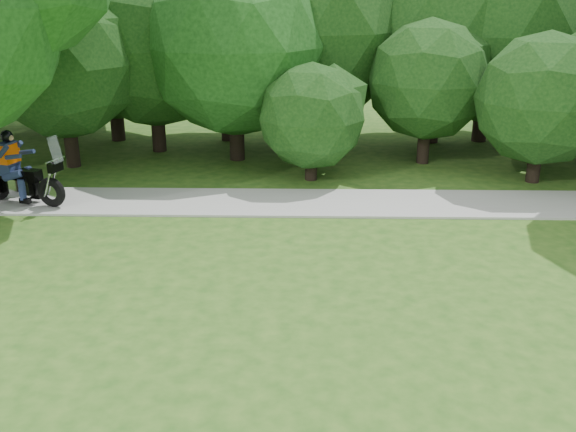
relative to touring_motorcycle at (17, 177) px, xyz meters
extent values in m
plane|color=#265518|center=(9.45, -7.75, -0.76)|extent=(100.00, 100.00, 0.00)
cube|color=#A6A6A1|center=(9.45, 0.25, -0.73)|extent=(60.00, 2.20, 0.06)
cylinder|color=black|center=(13.85, 7.52, 0.14)|extent=(0.52, 0.52, 1.80)
sphere|color=black|center=(13.85, 7.52, 3.14)|extent=(6.47, 6.47, 6.47)
cylinder|color=black|center=(2.44, 5.78, 0.14)|extent=(0.47, 0.47, 1.80)
sphere|color=black|center=(2.44, 5.78, 2.80)|extent=(5.42, 5.42, 5.42)
cylinder|color=black|center=(4.61, 7.44, 0.14)|extent=(0.45, 0.45, 1.79)
sphere|color=black|center=(4.61, 7.44, 2.66)|extent=(5.00, 5.00, 5.00)
cylinder|color=black|center=(7.63, 2.47, -0.32)|extent=(0.35, 0.35, 0.87)
sphere|color=black|center=(7.63, 2.47, 1.12)|extent=(3.09, 3.09, 3.09)
cylinder|color=black|center=(0.14, 3.73, 0.10)|extent=(0.43, 0.43, 1.71)
sphere|color=black|center=(0.14, 3.73, 2.46)|extent=(4.63, 4.63, 4.63)
cylinder|color=black|center=(14.09, 2.39, -0.17)|extent=(0.39, 0.39, 1.17)
sphere|color=black|center=(14.09, 2.39, 1.64)|extent=(3.79, 3.79, 3.79)
cylinder|color=black|center=(12.06, 7.29, 0.14)|extent=(0.49, 0.49, 1.80)
sphere|color=black|center=(12.06, 7.29, 2.95)|extent=(5.88, 5.88, 5.88)
cylinder|color=black|center=(7.56, 7.11, 0.14)|extent=(0.54, 0.54, 1.80)
sphere|color=black|center=(7.56, 7.11, 3.24)|extent=(6.77, 6.77, 6.77)
cylinder|color=black|center=(5.24, 4.69, 0.14)|extent=(0.49, 0.49, 1.80)
sphere|color=#154212|center=(5.24, 4.69, 2.90)|extent=(5.73, 5.73, 5.73)
cylinder|color=black|center=(0.59, 7.34, 0.14)|extent=(0.50, 0.50, 1.80)
sphere|color=black|center=(0.59, 7.34, 2.97)|extent=(5.92, 5.92, 5.92)
cylinder|color=black|center=(-2.16, 9.07, 0.14)|extent=(0.56, 0.56, 1.80)
sphere|color=black|center=(-2.16, 9.07, 3.39)|extent=(7.22, 7.22, 7.22)
cylinder|color=black|center=(11.25, 4.42, -0.05)|extent=(0.39, 0.39, 1.41)
sphere|color=black|center=(11.25, 4.42, 1.88)|extent=(3.78, 3.78, 3.78)
torus|color=black|center=(0.98, -0.30, -0.31)|extent=(0.81, 0.44, 0.78)
cube|color=black|center=(-0.05, 0.01, -0.25)|extent=(1.27, 0.62, 0.36)
cube|color=silver|center=(0.12, -0.04, -0.25)|extent=(0.62, 0.52, 0.45)
cube|color=black|center=(0.38, -0.12, 0.08)|extent=(0.65, 0.49, 0.29)
cube|color=black|center=(-0.18, 0.06, 0.04)|extent=(0.66, 0.51, 0.11)
cylinder|color=silver|center=(1.02, -0.31, 0.08)|extent=(0.44, 0.18, 1.00)
cylinder|color=silver|center=(1.20, -0.37, 0.56)|extent=(0.25, 0.70, 0.04)
cube|color=black|center=(-0.55, 0.43, -0.25)|extent=(0.49, 0.27, 0.38)
cube|color=#1D234F|center=(-0.18, 0.06, 0.20)|extent=(0.45, 0.50, 0.27)
cube|color=#1D234F|center=(-0.16, 0.05, 0.60)|extent=(0.42, 0.53, 0.63)
cube|color=#F75804|center=(-0.16, 0.05, 0.62)|extent=(0.46, 0.59, 0.49)
sphere|color=black|center=(-0.13, 0.04, 1.07)|extent=(0.31, 0.31, 0.31)
camera|label=1|loc=(7.36, -15.71, 4.73)|focal=40.00mm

